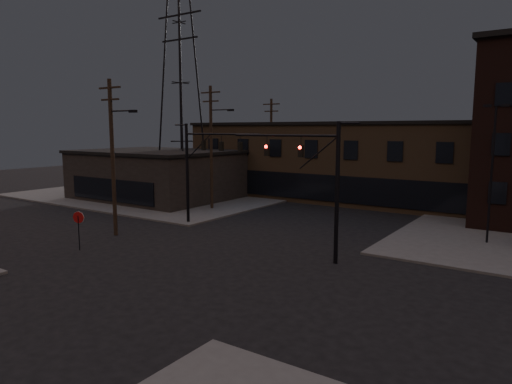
# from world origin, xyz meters

# --- Properties ---
(ground) EXTENTS (140.00, 140.00, 0.00)m
(ground) POSITION_xyz_m (0.00, 0.00, 0.00)
(ground) COLOR black
(ground) RESTS_ON ground
(sidewalk_nw) EXTENTS (30.00, 30.00, 0.15)m
(sidewalk_nw) POSITION_xyz_m (-22.00, 22.00, 0.07)
(sidewalk_nw) COLOR #474744
(sidewalk_nw) RESTS_ON ground
(building_row) EXTENTS (40.00, 12.00, 8.00)m
(building_row) POSITION_xyz_m (0.00, 28.00, 4.00)
(building_row) COLOR brown
(building_row) RESTS_ON ground
(building_left) EXTENTS (16.00, 12.00, 5.00)m
(building_left) POSITION_xyz_m (-20.00, 16.00, 2.50)
(building_left) COLOR black
(building_left) RESTS_ON ground
(traffic_signal_near) EXTENTS (7.12, 0.24, 8.00)m
(traffic_signal_near) POSITION_xyz_m (5.36, 4.50, 4.93)
(traffic_signal_near) COLOR black
(traffic_signal_near) RESTS_ON ground
(traffic_signal_far) EXTENTS (7.12, 0.24, 8.00)m
(traffic_signal_far) POSITION_xyz_m (-6.72, 8.00, 5.01)
(traffic_signal_far) COLOR black
(traffic_signal_far) RESTS_ON ground
(stop_sign) EXTENTS (0.72, 0.33, 2.48)m
(stop_sign) POSITION_xyz_m (-8.00, -1.99, 1.84)
(stop_sign) COLOR black
(stop_sign) RESTS_ON ground
(utility_pole_near) EXTENTS (3.70, 0.28, 11.00)m
(utility_pole_near) POSITION_xyz_m (-9.43, 2.00, 5.87)
(utility_pole_near) COLOR black
(utility_pole_near) RESTS_ON ground
(utility_pole_mid) EXTENTS (3.70, 0.28, 11.50)m
(utility_pole_mid) POSITION_xyz_m (-10.44, 14.00, 6.13)
(utility_pole_mid) COLOR black
(utility_pole_mid) RESTS_ON ground
(utility_pole_far) EXTENTS (2.20, 0.28, 11.00)m
(utility_pole_far) POSITION_xyz_m (-11.50, 26.00, 5.78)
(utility_pole_far) COLOR black
(utility_pole_far) RESTS_ON ground
(transmission_tower) EXTENTS (7.00, 7.00, 25.00)m
(transmission_tower) POSITION_xyz_m (-18.00, 18.00, 12.50)
(transmission_tower) COLOR black
(transmission_tower) RESTS_ON ground
(lot_light_a) EXTENTS (1.50, 0.28, 9.14)m
(lot_light_a) POSITION_xyz_m (13.00, 14.00, 5.51)
(lot_light_a) COLOR black
(lot_light_a) RESTS_ON ground
(car_crossing) EXTENTS (1.87, 4.25, 1.36)m
(car_crossing) POSITION_xyz_m (0.93, 24.48, 0.68)
(car_crossing) COLOR black
(car_crossing) RESTS_ON ground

